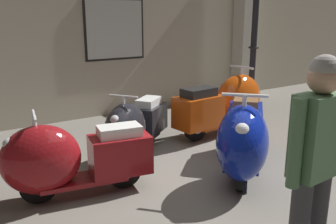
# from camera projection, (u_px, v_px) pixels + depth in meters

# --- Properties ---
(ground_plane) EXTENTS (60.00, 60.00, 0.00)m
(ground_plane) POSITION_uv_depth(u_px,v_px,m) (211.00, 186.00, 4.33)
(ground_plane) COLOR slate
(showroom_back_wall) EXTENTS (18.00, 0.63, 3.68)m
(showroom_back_wall) POSITION_uv_depth(u_px,v_px,m) (92.00, 23.00, 6.97)
(showroom_back_wall) COLOR #BCB29E
(showroom_back_wall) RESTS_ON ground
(scooter_0) EXTENTS (1.68, 0.76, 0.99)m
(scooter_0) POSITION_uv_depth(u_px,v_px,m) (67.00, 159.00, 3.95)
(scooter_0) COLOR black
(scooter_0) RESTS_ON ground
(scooter_1) EXTENTS (1.51, 1.27, 0.95)m
(scooter_1) POSITION_uv_depth(u_px,v_px,m) (133.00, 127.00, 5.19)
(scooter_1) COLOR black
(scooter_1) RESTS_ON ground
(scooter_2) EXTENTS (1.72, 1.65, 1.14)m
(scooter_2) POSITION_uv_depth(u_px,v_px,m) (243.00, 137.00, 4.46)
(scooter_2) COLOR black
(scooter_2) RESTS_ON ground
(scooter_3) EXTENTS (1.89, 0.69, 1.13)m
(scooter_3) POSITION_uv_depth(u_px,v_px,m) (227.00, 103.00, 6.23)
(scooter_3) COLOR black
(scooter_3) RESTS_ON ground
(lamppost) EXTENTS (0.28, 0.28, 2.70)m
(lamppost) POSITION_uv_depth(u_px,v_px,m) (254.00, 44.00, 6.53)
(lamppost) COLOR black
(lamppost) RESTS_ON ground
(visitor_1) EXTENTS (0.58, 0.28, 1.72)m
(visitor_1) POSITION_uv_depth(u_px,v_px,m) (315.00, 157.00, 2.58)
(visitor_1) COLOR black
(visitor_1) RESTS_ON ground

